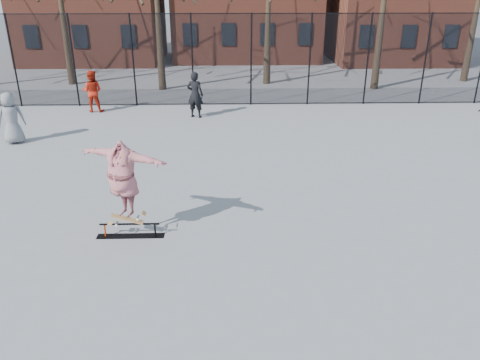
{
  "coord_description": "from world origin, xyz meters",
  "views": [
    {
      "loc": [
        0.13,
        -8.06,
        5.33
      ],
      "look_at": [
        0.39,
        1.5,
        1.2
      ],
      "focal_mm": 35.0,
      "sensor_mm": 36.0,
      "label": 1
    }
  ],
  "objects_px": {
    "skate_rail": "(130,231)",
    "skateboard": "(128,221)",
    "bystander_red": "(92,91)",
    "bystander_grey": "(11,118)",
    "bystander_black": "(195,95)",
    "skater": "(124,184)"
  },
  "relations": [
    {
      "from": "skate_rail",
      "to": "skateboard",
      "type": "bearing_deg",
      "value": 180.0
    },
    {
      "from": "skateboard",
      "to": "bystander_red",
      "type": "relative_size",
      "value": 0.44
    },
    {
      "from": "skate_rail",
      "to": "bystander_red",
      "type": "distance_m",
      "value": 11.45
    },
    {
      "from": "bystander_grey",
      "to": "bystander_black",
      "type": "bearing_deg",
      "value": -175.0
    },
    {
      "from": "skater",
      "to": "bystander_red",
      "type": "xyz_separation_m",
      "value": [
        -3.54,
        10.85,
        -0.39
      ]
    },
    {
      "from": "skateboard",
      "to": "bystander_grey",
      "type": "relative_size",
      "value": 0.43
    },
    {
      "from": "skater",
      "to": "bystander_black",
      "type": "bearing_deg",
      "value": 109.07
    },
    {
      "from": "bystander_black",
      "to": "bystander_red",
      "type": "xyz_separation_m",
      "value": [
        -4.47,
        1.03,
        -0.06
      ]
    },
    {
      "from": "skater",
      "to": "bystander_grey",
      "type": "height_order",
      "value": "skater"
    },
    {
      "from": "skate_rail",
      "to": "bystander_grey",
      "type": "relative_size",
      "value": 0.84
    },
    {
      "from": "skateboard",
      "to": "skater",
      "type": "xyz_separation_m",
      "value": [
        0.0,
        0.0,
        0.9
      ]
    },
    {
      "from": "skateboard",
      "to": "skater",
      "type": "height_order",
      "value": "skater"
    },
    {
      "from": "skate_rail",
      "to": "bystander_red",
      "type": "bearing_deg",
      "value": 108.26
    },
    {
      "from": "bystander_black",
      "to": "bystander_grey",
      "type": "bearing_deg",
      "value": 45.18
    },
    {
      "from": "bystander_red",
      "to": "skater",
      "type": "bearing_deg",
      "value": 109.59
    },
    {
      "from": "skate_rail",
      "to": "skater",
      "type": "height_order",
      "value": "skater"
    },
    {
      "from": "bystander_grey",
      "to": "skate_rail",
      "type": "bearing_deg",
      "value": 106.08
    },
    {
      "from": "skater",
      "to": "skateboard",
      "type": "bearing_deg",
      "value": 0.0
    },
    {
      "from": "bystander_grey",
      "to": "bystander_red",
      "type": "relative_size",
      "value": 1.02
    },
    {
      "from": "skate_rail",
      "to": "skater",
      "type": "xyz_separation_m",
      "value": [
        -0.04,
        0.0,
        1.15
      ]
    },
    {
      "from": "skate_rail",
      "to": "skateboard",
      "type": "height_order",
      "value": "skateboard"
    },
    {
      "from": "skateboard",
      "to": "bystander_grey",
      "type": "xyz_separation_m",
      "value": [
        -5.23,
        6.64,
        0.52
      ]
    }
  ]
}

